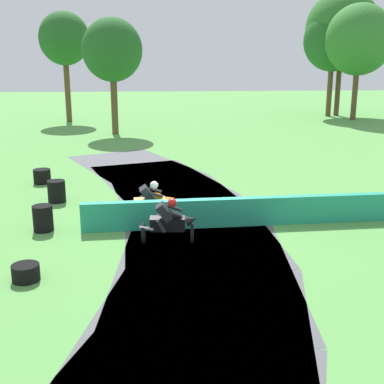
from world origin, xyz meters
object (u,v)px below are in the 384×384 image
(motorcycle_lead_black, at_px, (170,222))
(motorcycle_chase_orange, at_px, (152,202))
(tire_stack_mid_a, at_px, (26,273))
(tire_stack_mid_b, at_px, (43,218))
(tire_stack_extra_a, at_px, (42,176))
(tire_stack_far, at_px, (57,191))

(motorcycle_lead_black, bearing_deg, motorcycle_chase_orange, 104.52)
(tire_stack_mid_a, bearing_deg, tire_stack_mid_b, 95.09)
(tire_stack_mid_b, xyz_separation_m, tire_stack_extra_a, (-1.29, 6.04, -0.10))
(motorcycle_chase_orange, xyz_separation_m, tire_stack_extra_a, (-4.62, 5.41, -0.35))
(tire_stack_mid_b, bearing_deg, tire_stack_extra_a, 102.05)
(tire_stack_mid_b, bearing_deg, motorcycle_chase_orange, 10.80)
(tire_stack_mid_a, bearing_deg, motorcycle_lead_black, 31.99)
(motorcycle_lead_black, height_order, tire_stack_far, motorcycle_lead_black)
(motorcycle_lead_black, height_order, tire_stack_extra_a, motorcycle_lead_black)
(motorcycle_lead_black, height_order, tire_stack_mid_b, motorcycle_lead_black)
(tire_stack_extra_a, bearing_deg, motorcycle_lead_black, -55.27)
(motorcycle_chase_orange, bearing_deg, tire_stack_mid_a, -125.52)
(motorcycle_lead_black, height_order, tire_stack_mid_a, motorcycle_lead_black)
(tire_stack_far, xyz_separation_m, tire_stack_extra_a, (-1.13, 2.87, -0.10))
(tire_stack_mid_a, distance_m, tire_stack_far, 6.78)
(motorcycle_chase_orange, relative_size, tire_stack_mid_b, 2.10)
(tire_stack_mid_a, xyz_separation_m, tire_stack_extra_a, (-1.61, 9.63, 0.10))
(tire_stack_mid_b, distance_m, tire_stack_extra_a, 6.18)
(motorcycle_chase_orange, distance_m, tire_stack_mid_a, 5.21)
(motorcycle_lead_black, xyz_separation_m, tire_stack_extra_a, (-5.14, 7.42, -0.36))
(tire_stack_mid_a, height_order, tire_stack_extra_a, tire_stack_extra_a)
(tire_stack_mid_b, bearing_deg, tire_stack_mid_a, -84.91)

